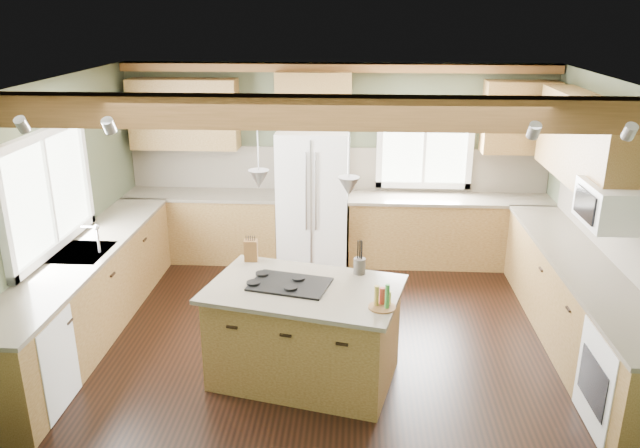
{
  "coord_description": "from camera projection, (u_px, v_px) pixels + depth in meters",
  "views": [
    {
      "loc": [
        0.26,
        -5.66,
        3.28
      ],
      "look_at": [
        -0.1,
        0.3,
        1.18
      ],
      "focal_mm": 35.0,
      "sensor_mm": 36.0,
      "label": 1
    }
  ],
  "objects": [
    {
      "name": "floor",
      "position": [
        328.0,
        342.0,
        6.43
      ],
      "size": [
        5.6,
        5.6,
        0.0
      ],
      "primitive_type": "plane",
      "color": "black",
      "rests_on": "ground"
    },
    {
      "name": "ceiling",
      "position": [
        329.0,
        86.0,
        5.57
      ],
      "size": [
        5.6,
        5.6,
        0.0
      ],
      "primitive_type": "plane",
      "rotation": [
        3.14,
        0.0,
        0.0
      ],
      "color": "silver",
      "rests_on": "wall_back"
    },
    {
      "name": "wall_back",
      "position": [
        337.0,
        162.0,
        8.36
      ],
      "size": [
        5.6,
        0.0,
        5.6
      ],
      "primitive_type": "plane",
      "rotation": [
        1.57,
        0.0,
        0.0
      ],
      "color": "#4A533B",
      "rests_on": "ground"
    },
    {
      "name": "wall_left",
      "position": [
        46.0,
        217.0,
        6.16
      ],
      "size": [
        0.0,
        5.0,
        5.0
      ],
      "primitive_type": "plane",
      "rotation": [
        1.57,
        0.0,
        1.57
      ],
      "color": "#4A533B",
      "rests_on": "ground"
    },
    {
      "name": "wall_right",
      "position": [
        626.0,
        229.0,
        5.84
      ],
      "size": [
        0.0,
        5.0,
        5.0
      ],
      "primitive_type": "plane",
      "rotation": [
        1.57,
        0.0,
        -1.57
      ],
      "color": "#4A533B",
      "rests_on": "ground"
    },
    {
      "name": "ceiling_beam",
      "position": [
        325.0,
        112.0,
        5.01
      ],
      "size": [
        5.55,
        0.26,
        0.26
      ],
      "primitive_type": "cube",
      "color": "brown",
      "rests_on": "ceiling"
    },
    {
      "name": "soffit_trim",
      "position": [
        338.0,
        68.0,
        7.85
      ],
      "size": [
        5.55,
        0.2,
        0.1
      ],
      "primitive_type": "cube",
      "color": "brown",
      "rests_on": "ceiling"
    },
    {
      "name": "backsplash_back",
      "position": [
        337.0,
        169.0,
        8.37
      ],
      "size": [
        5.58,
        0.03,
        0.58
      ],
      "primitive_type": "cube",
      "color": "brown",
      "rests_on": "wall_back"
    },
    {
      "name": "backsplash_right",
      "position": [
        621.0,
        236.0,
        5.92
      ],
      "size": [
        0.03,
        3.7,
        0.58
      ],
      "primitive_type": "cube",
      "color": "brown",
      "rests_on": "wall_right"
    },
    {
      "name": "base_cab_back_left",
      "position": [
        204.0,
        227.0,
        8.46
      ],
      "size": [
        2.02,
        0.6,
        0.88
      ],
      "primitive_type": "cube",
      "color": "brown",
      "rests_on": "floor"
    },
    {
      "name": "counter_back_left",
      "position": [
        202.0,
        194.0,
        8.31
      ],
      "size": [
        2.06,
        0.64,
        0.04
      ],
      "primitive_type": "cube",
      "color": "brown",
      "rests_on": "base_cab_back_left"
    },
    {
      "name": "base_cab_back_right",
      "position": [
        448.0,
        232.0,
        8.27
      ],
      "size": [
        2.62,
        0.6,
        0.88
      ],
      "primitive_type": "cube",
      "color": "brown",
      "rests_on": "floor"
    },
    {
      "name": "counter_back_right",
      "position": [
        450.0,
        199.0,
        8.12
      ],
      "size": [
        2.66,
        0.64,
        0.04
      ],
      "primitive_type": "cube",
      "color": "brown",
      "rests_on": "base_cab_back_right"
    },
    {
      "name": "base_cab_left",
      "position": [
        88.0,
        295.0,
        6.48
      ],
      "size": [
        0.6,
        3.7,
        0.88
      ],
      "primitive_type": "cube",
      "color": "brown",
      "rests_on": "floor"
    },
    {
      "name": "counter_left",
      "position": [
        83.0,
        254.0,
        6.33
      ],
      "size": [
        0.64,
        3.74,
        0.04
      ],
      "primitive_type": "cube",
      "color": "brown",
      "rests_on": "base_cab_left"
    },
    {
      "name": "base_cab_right",
      "position": [
        579.0,
        308.0,
        6.19
      ],
      "size": [
        0.6,
        3.7,
        0.88
      ],
      "primitive_type": "cube",
      "color": "brown",
      "rests_on": "floor"
    },
    {
      "name": "counter_right",
      "position": [
        586.0,
        265.0,
        6.04
      ],
      "size": [
        0.64,
        3.74,
        0.04
      ],
      "primitive_type": "cube",
      "color": "brown",
      "rests_on": "base_cab_right"
    },
    {
      "name": "upper_cab_back_left",
      "position": [
        184.0,
        114.0,
        8.09
      ],
      "size": [
        1.4,
        0.35,
        0.9
      ],
      "primitive_type": "cube",
      "color": "brown",
      "rests_on": "wall_back"
    },
    {
      "name": "upper_cab_over_fridge",
      "position": [
        314.0,
        100.0,
        7.93
      ],
      "size": [
        0.96,
        0.35,
        0.7
      ],
      "primitive_type": "cube",
      "color": "brown",
      "rests_on": "wall_back"
    },
    {
      "name": "upper_cab_right",
      "position": [
        584.0,
        141.0,
        6.49
      ],
      "size": [
        0.35,
        2.2,
        0.9
      ],
      "primitive_type": "cube",
      "color": "brown",
      "rests_on": "wall_right"
    },
    {
      "name": "upper_cab_back_corner",
      "position": [
        520.0,
        117.0,
        7.85
      ],
      "size": [
        0.9,
        0.35,
        0.9
      ],
      "primitive_type": "cube",
      "color": "brown",
      "rests_on": "wall_back"
    },
    {
      "name": "window_left",
      "position": [
        47.0,
        192.0,
        6.13
      ],
      "size": [
        0.04,
        1.6,
        1.05
      ],
      "primitive_type": "cube",
      "color": "white",
      "rests_on": "wall_left"
    },
    {
      "name": "window_back",
      "position": [
        425.0,
        145.0,
        8.19
      ],
      "size": [
        1.1,
        0.04,
        1.0
      ],
      "primitive_type": "cube",
      "color": "white",
      "rests_on": "wall_back"
    },
    {
      "name": "sink",
      "position": [
        83.0,
        253.0,
        6.32
      ],
      "size": [
        0.5,
        0.65,
        0.03
      ],
      "primitive_type": "cube",
      "color": "#262628",
      "rests_on": "counter_left"
    },
    {
      "name": "faucet",
      "position": [
        98.0,
        240.0,
        6.27
      ],
      "size": [
        0.02,
        0.02,
        0.28
      ],
      "primitive_type": "cylinder",
      "color": "#B2B2B7",
      "rests_on": "sink"
    },
    {
      "name": "dishwasher",
      "position": [
        26.0,
        363.0,
        5.26
      ],
      "size": [
        0.6,
        0.6,
        0.84
      ],
      "primitive_type": "cube",
      "color": "white",
      "rests_on": "floor"
    },
    {
      "name": "oven",
      "position": [
        632.0,
        384.0,
        4.97
      ],
      "size": [
        0.6,
        0.72,
        0.84
      ],
      "primitive_type": "cube",
      "color": "white",
      "rests_on": "floor"
    },
    {
      "name": "microwave",
      "position": [
        608.0,
        205.0,
        5.73
      ],
      "size": [
        0.4,
        0.7,
        0.38
      ],
      "primitive_type": "cube",
      "color": "white",
      "rests_on": "wall_right"
    },
    {
      "name": "pendant_left",
      "position": [
        259.0,
        179.0,
        5.32
      ],
      "size": [
        0.18,
        0.18,
        0.16
      ],
      "primitive_type": "cone",
      "rotation": [
        3.14,
        0.0,
        0.0
      ],
      "color": "#B2B2B7",
      "rests_on": "ceiling"
    },
    {
      "name": "pendant_right",
      "position": [
        349.0,
        187.0,
        5.1
      ],
      "size": [
        0.18,
        0.18,
        0.16
      ],
      "primitive_type": "cone",
      "rotation": [
        3.14,
        0.0,
        0.0
      ],
      "color": "#B2B2B7",
      "rests_on": "ceiling"
    },
    {
      "name": "refrigerator",
      "position": [
        313.0,
        198.0,
        8.15
      ],
      "size": [
        0.9,
        0.74,
        1.8
      ],
      "primitive_type": "cube",
      "color": "white",
      "rests_on": "floor"
    },
    {
      "name": "island",
      "position": [
        304.0,
        335.0,
        5.69
      ],
      "size": [
        1.77,
        1.31,
        0.88
      ],
      "primitive_type": "cube",
      "rotation": [
        0.0,
        0.0,
        -0.23
      ],
      "color": "brown",
      "rests_on": "floor"
    },
    {
      "name": "island_top",
      "position": [
        304.0,
        289.0,
        5.54
      ],
      "size": [
        1.89,
        1.44,
        0.04
      ],
      "primitive_type": "cube",
      "rotation": [
        0.0,
        0.0,
        -0.23
      ],
      "color": "brown",
      "rests_on": "island"
    },
    {
      "name": "cooktop",
      "position": [
        290.0,
        284.0,
        5.56
      ],
      "size": [
        0.77,
        0.6,
        0.02
      ],
      "primitive_type": "cube",
      "rotation": [
        0.0,
        0.0,
        -0.23
      ],
      "color": "black",
      "rests_on": "island_top"
    },
    {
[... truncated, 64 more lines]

